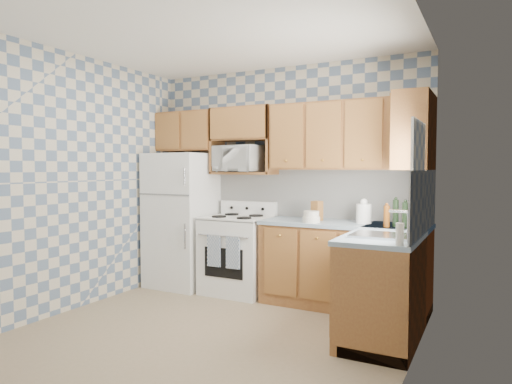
# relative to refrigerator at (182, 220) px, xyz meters

# --- Properties ---
(floor) EXTENTS (3.40, 3.40, 0.00)m
(floor) POSITION_rel_refrigerator_xyz_m (1.27, -1.25, -0.84)
(floor) COLOR #816E51
(floor) RESTS_ON ground
(back_wall) EXTENTS (3.40, 0.02, 2.70)m
(back_wall) POSITION_rel_refrigerator_xyz_m (1.27, 0.35, 0.51)
(back_wall) COLOR slate
(back_wall) RESTS_ON ground
(right_wall) EXTENTS (0.02, 3.20, 2.70)m
(right_wall) POSITION_rel_refrigerator_xyz_m (2.97, -1.25, 0.51)
(right_wall) COLOR slate
(right_wall) RESTS_ON ground
(backsplash_back) EXTENTS (2.60, 0.02, 0.56)m
(backsplash_back) POSITION_rel_refrigerator_xyz_m (1.68, 0.34, 0.36)
(backsplash_back) COLOR white
(backsplash_back) RESTS_ON back_wall
(backsplash_right) EXTENTS (0.02, 1.60, 0.56)m
(backsplash_right) POSITION_rel_refrigerator_xyz_m (2.96, -0.45, 0.36)
(backsplash_right) COLOR white
(backsplash_right) RESTS_ON right_wall
(refrigerator) EXTENTS (0.75, 0.70, 1.68)m
(refrigerator) POSITION_rel_refrigerator_xyz_m (0.00, 0.00, 0.00)
(refrigerator) COLOR white
(refrigerator) RESTS_ON floor
(stove_body) EXTENTS (0.76, 0.65, 0.90)m
(stove_body) POSITION_rel_refrigerator_xyz_m (0.80, 0.03, -0.39)
(stove_body) COLOR white
(stove_body) RESTS_ON floor
(cooktop) EXTENTS (0.76, 0.65, 0.02)m
(cooktop) POSITION_rel_refrigerator_xyz_m (0.80, 0.03, 0.07)
(cooktop) COLOR silver
(cooktop) RESTS_ON stove_body
(backguard) EXTENTS (0.76, 0.08, 0.17)m
(backguard) POSITION_rel_refrigerator_xyz_m (0.80, 0.30, 0.16)
(backguard) COLOR white
(backguard) RESTS_ON cooktop
(dish_towel_left) EXTENTS (0.17, 0.02, 0.36)m
(dish_towel_left) POSITION_rel_refrigerator_xyz_m (0.69, -0.32, -0.29)
(dish_towel_left) COLOR navy
(dish_towel_left) RESTS_ON stove_body
(dish_towel_right) EXTENTS (0.17, 0.02, 0.36)m
(dish_towel_right) POSITION_rel_refrigerator_xyz_m (0.94, -0.32, -0.29)
(dish_towel_right) COLOR navy
(dish_towel_right) RESTS_ON stove_body
(base_cabinets_back) EXTENTS (1.75, 0.60, 0.88)m
(base_cabinets_back) POSITION_rel_refrigerator_xyz_m (2.10, 0.05, -0.40)
(base_cabinets_back) COLOR brown
(base_cabinets_back) RESTS_ON floor
(base_cabinets_right) EXTENTS (0.60, 1.60, 0.88)m
(base_cabinets_right) POSITION_rel_refrigerator_xyz_m (2.67, -0.45, -0.40)
(base_cabinets_right) COLOR brown
(base_cabinets_right) RESTS_ON floor
(countertop_back) EXTENTS (1.77, 0.63, 0.04)m
(countertop_back) POSITION_rel_refrigerator_xyz_m (2.10, 0.05, 0.06)
(countertop_back) COLOR gray
(countertop_back) RESTS_ON base_cabinets_back
(countertop_right) EXTENTS (0.63, 1.60, 0.04)m
(countertop_right) POSITION_rel_refrigerator_xyz_m (2.67, -0.45, 0.06)
(countertop_right) COLOR gray
(countertop_right) RESTS_ON base_cabinets_right
(upper_cabinets_back) EXTENTS (1.75, 0.33, 0.74)m
(upper_cabinets_back) POSITION_rel_refrigerator_xyz_m (2.10, 0.19, 1.01)
(upper_cabinets_back) COLOR brown
(upper_cabinets_back) RESTS_ON back_wall
(upper_cabinets_fridge) EXTENTS (0.82, 0.33, 0.50)m
(upper_cabinets_fridge) POSITION_rel_refrigerator_xyz_m (-0.02, 0.19, 1.13)
(upper_cabinets_fridge) COLOR brown
(upper_cabinets_fridge) RESTS_ON back_wall
(upper_cabinets_right) EXTENTS (0.33, 0.70, 0.74)m
(upper_cabinets_right) POSITION_rel_refrigerator_xyz_m (2.81, 0.00, 1.01)
(upper_cabinets_right) COLOR brown
(upper_cabinets_right) RESTS_ON right_wall
(microwave_shelf) EXTENTS (0.80, 0.33, 0.03)m
(microwave_shelf) POSITION_rel_refrigerator_xyz_m (0.80, 0.19, 0.60)
(microwave_shelf) COLOR brown
(microwave_shelf) RESTS_ON back_wall
(microwave) EXTENTS (0.62, 0.46, 0.32)m
(microwave) POSITION_rel_refrigerator_xyz_m (0.76, 0.15, 0.77)
(microwave) COLOR white
(microwave) RESTS_ON microwave_shelf
(sink) EXTENTS (0.48, 0.40, 0.03)m
(sink) POSITION_rel_refrigerator_xyz_m (2.67, -0.80, 0.09)
(sink) COLOR #B7B7BC
(sink) RESTS_ON countertop_right
(window) EXTENTS (0.02, 0.66, 0.86)m
(window) POSITION_rel_refrigerator_xyz_m (2.96, -0.80, 0.61)
(window) COLOR white
(window) RESTS_ON right_wall
(bottle_0) EXTENTS (0.06, 0.06, 0.27)m
(bottle_0) POSITION_rel_refrigerator_xyz_m (2.66, -0.08, 0.21)
(bottle_0) COLOR black
(bottle_0) RESTS_ON countertop_back
(bottle_1) EXTENTS (0.06, 0.06, 0.25)m
(bottle_1) POSITION_rel_refrigerator_xyz_m (2.76, -0.14, 0.20)
(bottle_1) COLOR black
(bottle_1) RESTS_ON countertop_back
(bottle_2) EXTENTS (0.06, 0.06, 0.23)m
(bottle_2) POSITION_rel_refrigerator_xyz_m (2.81, -0.04, 0.20)
(bottle_2) COLOR #61310D
(bottle_2) RESTS_ON countertop_back
(bottle_3) EXTENTS (0.06, 0.06, 0.21)m
(bottle_3) POSITION_rel_refrigerator_xyz_m (2.59, -0.16, 0.19)
(bottle_3) COLOR #61310D
(bottle_3) RESTS_ON countertop_back
(knife_block) EXTENTS (0.13, 0.13, 0.22)m
(knife_block) POSITION_rel_refrigerator_xyz_m (1.79, 0.05, 0.19)
(knife_block) COLOR brown
(knife_block) RESTS_ON countertop_back
(electric_kettle) EXTENTS (0.16, 0.16, 0.20)m
(electric_kettle) POSITION_rel_refrigerator_xyz_m (2.31, 0.07, 0.18)
(electric_kettle) COLOR white
(electric_kettle) RESTS_ON countertop_back
(food_containers) EXTENTS (0.19, 0.19, 0.12)m
(food_containers) POSITION_rel_refrigerator_xyz_m (1.80, -0.14, 0.14)
(food_containers) COLOR beige
(food_containers) RESTS_ON countertop_back
(soap_bottle) EXTENTS (0.06, 0.06, 0.17)m
(soap_bottle) POSITION_rel_refrigerator_xyz_m (2.89, -1.20, 0.17)
(soap_bottle) COLOR beige
(soap_bottle) RESTS_ON countertop_right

